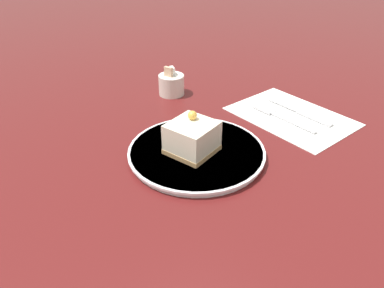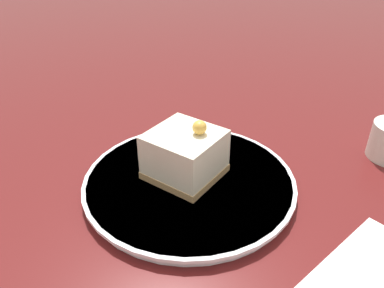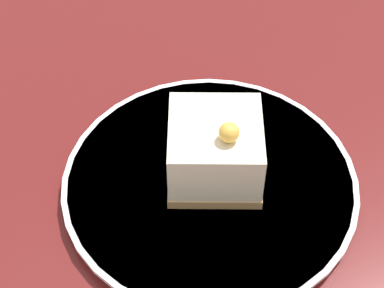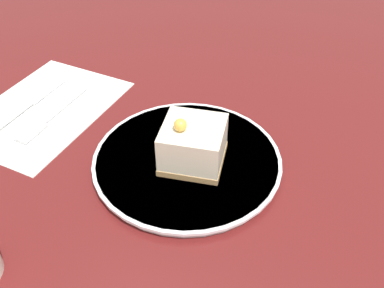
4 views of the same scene
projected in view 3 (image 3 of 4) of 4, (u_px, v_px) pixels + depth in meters
ground_plane at (245, 163)px, 0.56m from camera, size 4.00×4.00×0.00m
plate at (210, 184)px, 0.54m from camera, size 0.25×0.25×0.01m
cake_slice at (215, 150)px, 0.52m from camera, size 0.09×0.09×0.07m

